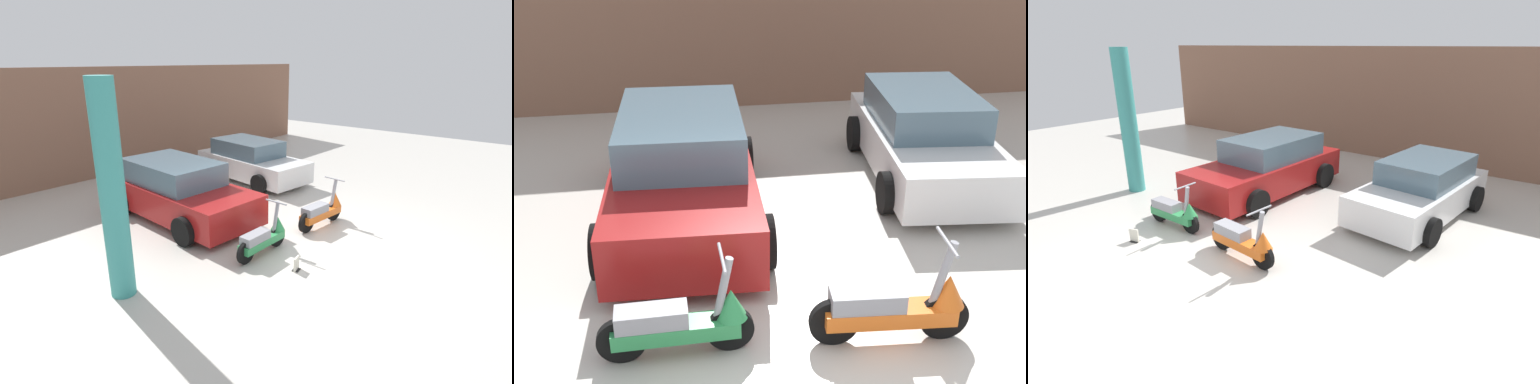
{
  "view_description": "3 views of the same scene",
  "coord_description": "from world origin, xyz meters",
  "views": [
    {
      "loc": [
        -6.77,
        -3.54,
        3.65
      ],
      "look_at": [
        -0.16,
        2.07,
        0.76
      ],
      "focal_mm": 28.0,
      "sensor_mm": 36.0,
      "label": 1
    },
    {
      "loc": [
        -1.28,
        -3.81,
        3.8
      ],
      "look_at": [
        -0.21,
        2.28,
        0.94
      ],
      "focal_mm": 45.0,
      "sensor_mm": 36.0,
      "label": 2
    },
    {
      "loc": [
        4.9,
        -3.64,
        3.51
      ],
      "look_at": [
        0.48,
        2.29,
        0.75
      ],
      "focal_mm": 28.0,
      "sensor_mm": 36.0,
      "label": 3
    }
  ],
  "objects": [
    {
      "name": "wall_back",
      "position": [
        0.0,
        8.46,
        1.72
      ],
      "size": [
        19.6,
        0.12,
        3.44
      ],
      "primitive_type": "cube",
      "color": "#845B47",
      "rests_on": "ground_plane"
    },
    {
      "name": "scooter_front_left",
      "position": [
        -1.24,
        0.95,
        0.35
      ],
      "size": [
        1.41,
        0.51,
        0.98
      ],
      "rotation": [
        0.0,
        0.0,
        0.01
      ],
      "color": "black",
      "rests_on": "ground_plane"
    },
    {
      "name": "car_rear_center",
      "position": [
        2.47,
        4.51,
        0.6
      ],
      "size": [
        2.1,
        3.85,
        1.26
      ],
      "rotation": [
        0.0,
        0.0,
        -1.68
      ],
      "color": "white",
      "rests_on": "ground_plane"
    },
    {
      "name": "placard_near_left_scooter",
      "position": [
        -1.38,
        0.08,
        0.11
      ],
      "size": [
        0.2,
        0.15,
        0.26
      ],
      "rotation": [
        0.0,
        0.0,
        0.24
      ],
      "color": "black",
      "rests_on": "ground_plane"
    },
    {
      "name": "scooter_front_right",
      "position": [
        0.72,
        0.82,
        0.37
      ],
      "size": [
        1.5,
        0.54,
        1.05
      ],
      "rotation": [
        0.0,
        0.0,
        -0.09
      ],
      "color": "black",
      "rests_on": "ground_plane"
    },
    {
      "name": "car_rear_left",
      "position": [
        -1.08,
        3.71,
        0.66
      ],
      "size": [
        2.13,
        4.15,
        1.38
      ],
      "rotation": [
        0.0,
        0.0,
        -1.62
      ],
      "color": "maroon",
      "rests_on": "ground_plane"
    },
    {
      "name": "ground_plane",
      "position": [
        0.0,
        0.0,
        0.0
      ],
      "size": [
        28.0,
        28.0,
        0.0
      ],
      "primitive_type": "plane",
      "color": "beige"
    },
    {
      "name": "support_column_side",
      "position": [
        -3.83,
        1.8,
        1.72
      ],
      "size": [
        0.4,
        0.4,
        3.44
      ],
      "primitive_type": "cylinder",
      "color": "teal",
      "rests_on": "ground_plane"
    }
  ]
}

